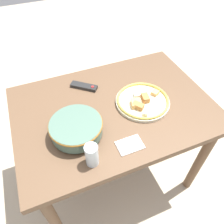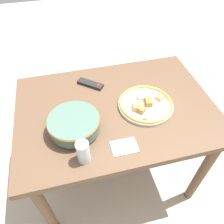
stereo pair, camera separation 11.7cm
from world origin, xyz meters
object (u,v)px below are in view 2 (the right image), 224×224
(noodle_bowl, at_px, (74,124))
(tv_remote, at_px, (90,84))
(drinking_glass, at_px, (83,152))
(food_plate, at_px, (145,104))

(noodle_bowl, distance_m, tv_remote, 0.37)
(tv_remote, height_order, drinking_glass, drinking_glass)
(noodle_bowl, distance_m, drinking_glass, 0.19)
(food_plate, distance_m, drinking_glass, 0.48)
(noodle_bowl, xyz_separation_m, drinking_glass, (0.02, -0.19, 0.01))
(noodle_bowl, relative_size, tv_remote, 1.68)
(noodle_bowl, bearing_deg, food_plate, 10.18)
(food_plate, height_order, tv_remote, food_plate)
(noodle_bowl, relative_size, drinking_glass, 2.21)
(drinking_glass, bearing_deg, tv_remote, 76.83)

